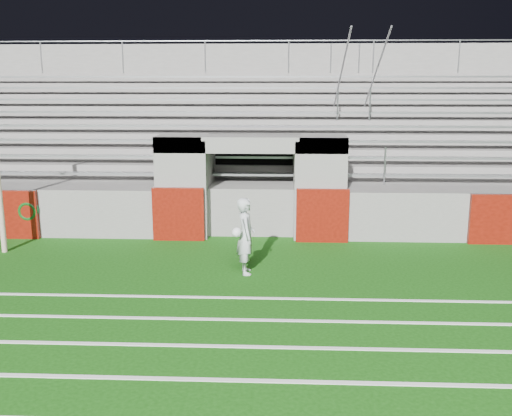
{
  "coord_description": "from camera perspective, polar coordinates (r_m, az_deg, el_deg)",
  "views": [
    {
      "loc": [
        0.76,
        -10.9,
        3.85
      ],
      "look_at": [
        0.2,
        1.8,
        1.1
      ],
      "focal_mm": 40.0,
      "sensor_mm": 36.0,
      "label": 1
    }
  ],
  "objects": [
    {
      "name": "hose_coil",
      "position": [
        15.56,
        -21.86,
        -0.21
      ],
      "size": [
        0.56,
        0.15,
        0.57
      ],
      "color": "#0C3F19",
      "rests_on": "ground"
    },
    {
      "name": "goalkeeper_with_ball",
      "position": [
        11.77,
        -1.05,
        -2.8
      ],
      "size": [
        0.51,
        0.67,
        1.6
      ],
      "color": "#B6BDC0",
      "rests_on": "ground"
    },
    {
      "name": "stadium_structure",
      "position": [
        19.04,
        0.22,
        5.09
      ],
      "size": [
        26.0,
        8.48,
        5.42
      ],
      "color": "slate",
      "rests_on": "ground"
    },
    {
      "name": "ground",
      "position": [
        11.59,
        -1.39,
        -7.21
      ],
      "size": [
        90.0,
        90.0,
        0.0
      ],
      "primitive_type": "plane",
      "color": "#11450B",
      "rests_on": "ground"
    }
  ]
}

